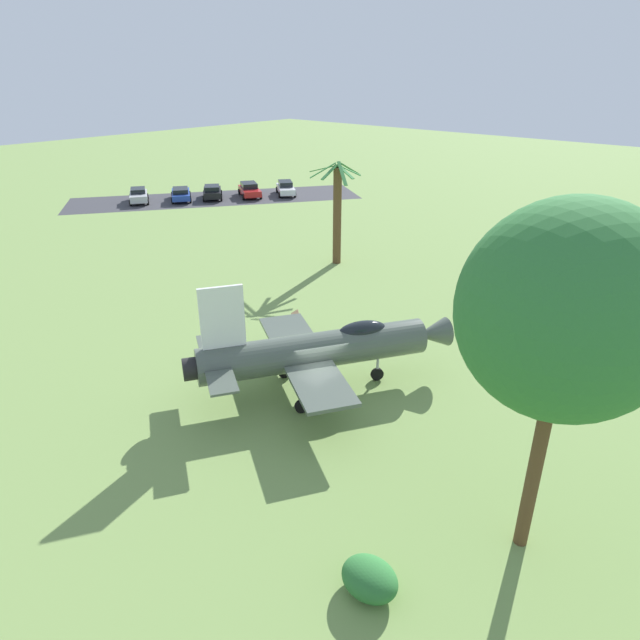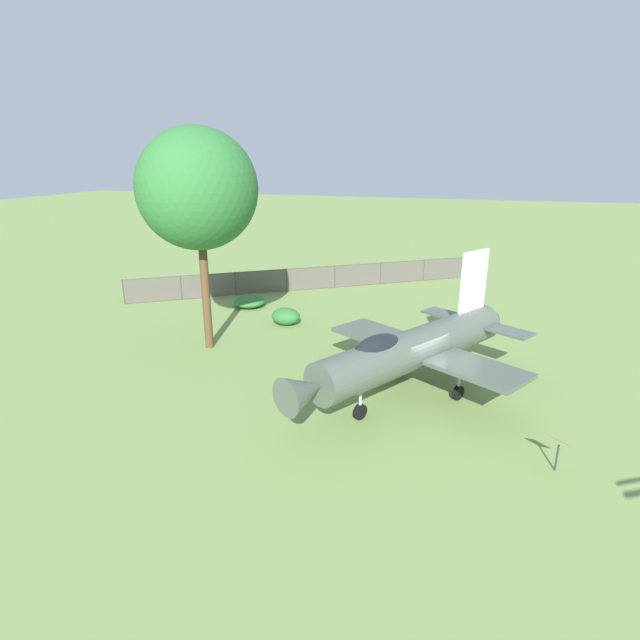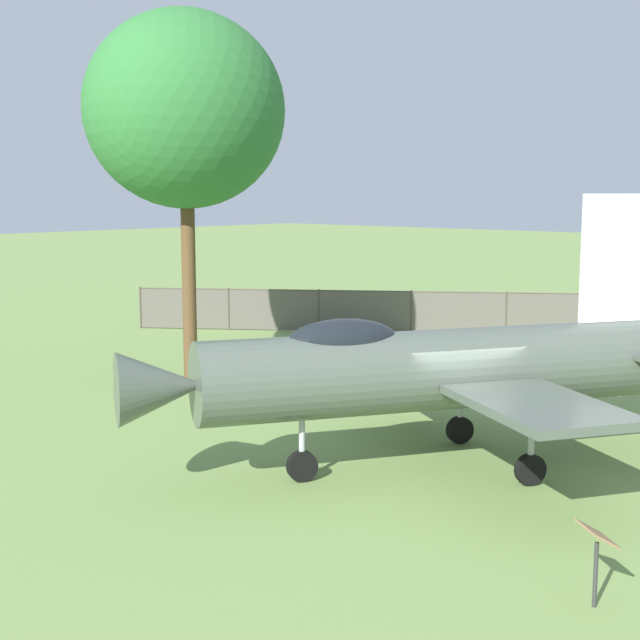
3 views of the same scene
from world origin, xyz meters
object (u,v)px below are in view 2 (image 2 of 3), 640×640
at_px(shrub_by_tree, 286,316).
at_px(info_plaque, 559,446).
at_px(shade_tree, 198,190).
at_px(shrub_near_fence, 250,301).
at_px(display_jet, 409,349).

distance_m(shrub_by_tree, info_plaque, 16.86).
bearing_deg(shade_tree, shrub_near_fence, -81.20).
distance_m(display_jet, shade_tree, 12.13).
relative_size(shrub_near_fence, info_plaque, 1.87).
bearing_deg(info_plaque, display_jet, -34.95).
height_order(display_jet, shrub_near_fence, display_jet).
height_order(shrub_near_fence, info_plaque, info_plaque).
relative_size(shrub_by_tree, info_plaque, 1.46).
bearing_deg(display_jet, shrub_by_tree, -100.45).
xyz_separation_m(shrub_by_tree, info_plaque, (-13.09, 10.62, 0.36)).
relative_size(shade_tree, shrub_near_fence, 4.98).
xyz_separation_m(shrub_near_fence, info_plaque, (-16.61, 13.22, 0.50)).
xyz_separation_m(display_jet, shade_tree, (10.39, -2.54, 5.72)).
height_order(display_jet, info_plaque, display_jet).
relative_size(shade_tree, info_plaque, 9.29).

